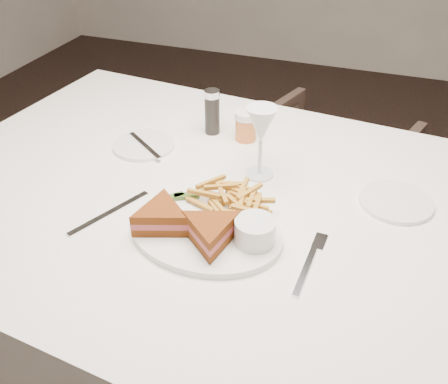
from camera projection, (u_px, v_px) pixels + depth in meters
ground at (288, 315)px, 1.80m from camera, size 5.00×5.00×0.00m
table at (230, 312)px, 1.33m from camera, size 1.59×1.14×0.75m
chair_far at (320, 178)px, 2.00m from camera, size 0.71×0.69×0.59m
table_setting at (224, 194)px, 1.06m from camera, size 0.80×0.64×0.18m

